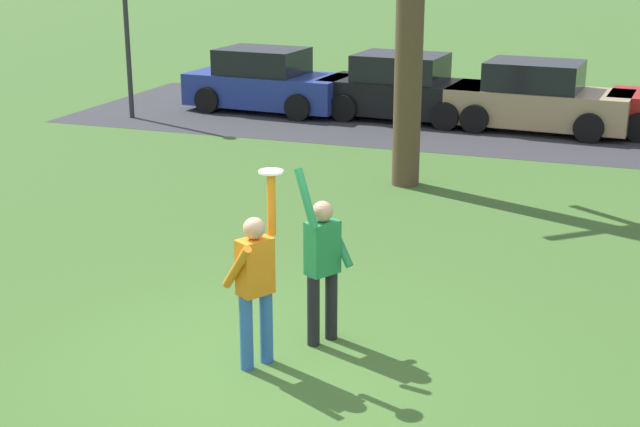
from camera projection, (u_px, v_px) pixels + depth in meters
ground_plane at (260, 368)px, 9.55m from camera, size 120.00×120.00×0.00m
person_catcher at (255, 279)px, 9.32m from camera, size 0.52×0.59×2.08m
person_defender at (322, 260)px, 9.88m from camera, size 0.61×0.66×2.04m
frisbee_disc at (271, 172)px, 9.13m from camera, size 0.25×0.25×0.02m
parked_car_blue at (267, 82)px, 23.17m from camera, size 4.21×2.26×1.59m
parked_car_black at (404, 90)px, 22.12m from camera, size 4.21×2.26×1.59m
parked_car_tan at (538, 99)px, 20.87m from camera, size 4.21×2.26×1.59m
parking_strip at (540, 129)px, 21.15m from camera, size 22.93×6.40×0.01m
bare_tree_tall at (409, 11)px, 15.64m from camera, size 2.05×1.91×6.35m
lamppost_by_lot at (126, 12)px, 21.70m from camera, size 0.28×0.28×4.26m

